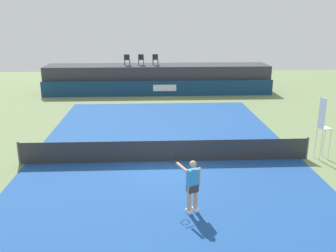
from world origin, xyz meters
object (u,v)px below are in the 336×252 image
tennis_ball (142,112)px  net_post_far (307,148)px  spectator_chair_center (155,59)px  tennis_player (192,184)px  umpire_chair (323,124)px  net_post_near (19,153)px  spectator_chair_far_left (127,59)px  spectator_chair_left (141,59)px

tennis_ball → net_post_far: bearing=-48.6°
spectator_chair_center → tennis_player: spectator_chair_center is taller
tennis_player → tennis_ball: bearing=98.3°
net_post_far → tennis_player: bearing=-142.3°
umpire_chair → net_post_near: bearing=179.9°
spectator_chair_far_left → spectator_chair_center: size_ratio=1.00×
tennis_ball → umpire_chair: bearing=-46.6°
spectator_chair_far_left → net_post_near: size_ratio=0.89×
net_post_near → net_post_far: same height
spectator_chair_left → tennis_player: (1.99, -19.39, -1.73)m
spectator_chair_far_left → net_post_far: 17.49m
spectator_chair_center → tennis_player: (0.84, -19.42, -1.73)m
spectator_chair_far_left → net_post_far: bearing=-60.1°
net_post_far → spectator_chair_left: bearing=116.5°
tennis_player → tennis_ball: size_ratio=26.03×
spectator_chair_far_left → tennis_ball: 7.27m
net_post_far → umpire_chair: bearing=-1.9°
spectator_chair_far_left → umpire_chair: (9.22, -15.06, -1.11)m
umpire_chair → net_post_far: size_ratio=2.76×
spectator_chair_far_left → spectator_chair_center: (2.27, 0.09, 0.00)m
spectator_chair_center → umpire_chair: (6.95, -15.15, -1.11)m
spectator_chair_left → net_post_near: spectator_chair_left is taller
spectator_chair_left → umpire_chair: (8.10, -15.12, -1.11)m
spectator_chair_far_left → tennis_player: (3.11, -19.33, -1.73)m
tennis_ball → net_post_near: bearing=-120.9°
spectator_chair_center → umpire_chair: spectator_chair_center is taller
spectator_chair_left → umpire_chair: bearing=-61.8°
spectator_chair_center → spectator_chair_left: bearing=-178.6°
tennis_player → spectator_chair_left: bearing=95.9°
spectator_chair_center → net_post_far: size_ratio=0.89×
net_post_near → tennis_player: bearing=-32.0°
umpire_chair → net_post_far: (-0.57, 0.02, -1.09)m
spectator_chair_center → net_post_far: 16.57m
umpire_chair → tennis_player: bearing=-145.0°
spectator_chair_far_left → net_post_near: spectator_chair_far_left is taller
spectator_chair_far_left → umpire_chair: 17.69m
spectator_chair_left → tennis_player: size_ratio=0.50×
umpire_chair → net_post_near: umpire_chair is taller
spectator_chair_left → spectator_chair_center: same height
umpire_chair → spectator_chair_far_left: bearing=121.5°
net_post_far → spectator_chair_far_left: bearing=119.9°
net_post_near → tennis_player: size_ratio=0.56×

